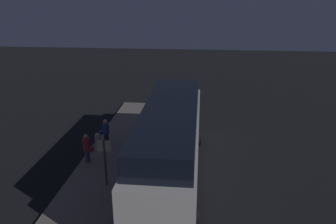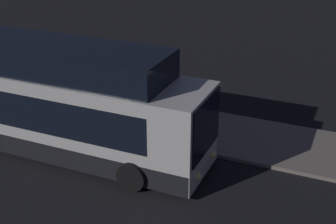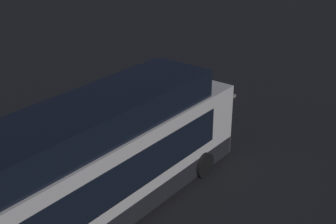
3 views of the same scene
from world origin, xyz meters
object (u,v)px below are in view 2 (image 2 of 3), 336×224
bus_lead (44,101)px  sign_post (68,74)px  suitcase (183,101)px  trash_bin (170,122)px  passenger_boarding (174,93)px  passenger_waiting (132,83)px

bus_lead → sign_post: bearing=109.4°
suitcase → sign_post: 4.88m
bus_lead → suitcase: bearing=54.6°
trash_bin → bus_lead: bearing=-144.4°
bus_lead → passenger_boarding: size_ratio=7.26×
bus_lead → trash_bin: (3.68, 2.64, -1.28)m
passenger_waiting → bus_lead: bearing=94.1°
passenger_boarding → trash_bin: (0.51, -1.51, -0.55)m
bus_lead → trash_bin: size_ratio=18.28×
bus_lead → trash_bin: bearing=35.6°
passenger_boarding → passenger_waiting: size_ratio=1.03×
passenger_waiting → sign_post: sign_post is taller
bus_lead → suitcase: size_ratio=13.96×
bus_lead → trash_bin: 4.70m
passenger_waiting → sign_post: 2.73m
suitcase → sign_post: sign_post is taller
passenger_waiting → suitcase: bearing=-158.8°
passenger_waiting → sign_post: size_ratio=0.69×
passenger_boarding → suitcase: passenger_boarding is taller
suitcase → trash_bin: bearing=-81.2°
suitcase → sign_post: (-4.40, -1.77, 1.17)m
passenger_boarding → sign_post: 4.42m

